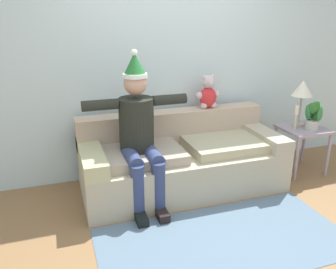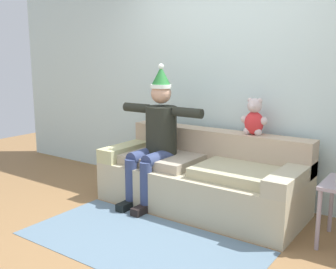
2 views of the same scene
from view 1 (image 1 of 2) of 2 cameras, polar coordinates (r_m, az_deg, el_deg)
ground_plane at (r=3.15m, az=8.74°, el=-16.23°), size 10.00×10.00×0.00m
back_wall at (r=4.03m, az=-0.47°, el=12.58°), size 7.00×0.10×2.70m
couch at (r=3.81m, az=2.10°, el=-4.09°), size 2.12×0.91×0.78m
person_seated at (r=3.37m, az=-4.75°, el=0.77°), size 1.02×0.77×1.50m
teddy_bear at (r=4.02m, az=6.52°, el=6.67°), size 0.29×0.17×0.38m
side_table at (r=4.40m, az=20.99°, el=-0.08°), size 0.49×0.48×0.55m
table_lamp at (r=4.34m, az=20.98°, el=6.68°), size 0.24×0.24×0.54m
potted_plant at (r=4.27m, az=22.53°, el=2.85°), size 0.23×0.24×0.39m
candle_tall at (r=4.23m, az=20.13°, el=3.09°), size 0.04×0.04×0.28m
candle_short at (r=4.46m, az=22.40°, el=2.95°), size 0.04×0.04×0.21m
area_rug at (r=3.12m, az=9.12°, el=-16.60°), size 2.11×1.05×0.01m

